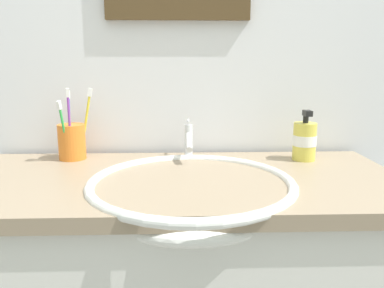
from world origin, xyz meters
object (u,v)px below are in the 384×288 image
(toothbrush_green, at_px, (64,127))
(soap_dispenser, at_px, (305,140))
(toothbrush_cup, at_px, (73,142))
(toothbrush_yellow, at_px, (87,118))
(toothbrush_blue, at_px, (70,119))
(faucet, at_px, (190,140))
(toothbrush_purple, at_px, (70,120))

(toothbrush_green, height_order, soap_dispenser, toothbrush_green)
(toothbrush_cup, xyz_separation_m, toothbrush_yellow, (0.04, 0.01, 0.07))
(toothbrush_blue, relative_size, soap_dispenser, 1.31)
(soap_dispenser, bearing_deg, toothbrush_green, -179.62)
(toothbrush_cup, distance_m, toothbrush_green, 0.07)
(toothbrush_blue, bearing_deg, faucet, -6.26)
(toothbrush_yellow, height_order, soap_dispenser, toothbrush_yellow)
(faucet, xyz_separation_m, toothbrush_cup, (-0.35, 0.01, -0.00))
(toothbrush_cup, distance_m, toothbrush_purple, 0.08)
(toothbrush_purple, bearing_deg, toothbrush_green, -154.25)
(toothbrush_cup, relative_size, toothbrush_blue, 0.54)
(faucet, height_order, toothbrush_blue, toothbrush_blue)
(faucet, height_order, soap_dispenser, soap_dispenser)
(toothbrush_yellow, height_order, toothbrush_purple, toothbrush_purple)
(toothbrush_yellow, bearing_deg, soap_dispenser, -4.25)
(toothbrush_blue, bearing_deg, toothbrush_yellow, -18.77)
(faucet, bearing_deg, toothbrush_cup, 178.89)
(toothbrush_yellow, height_order, toothbrush_green, toothbrush_yellow)
(faucet, bearing_deg, toothbrush_green, -174.92)
(soap_dispenser, bearing_deg, faucet, 175.43)
(faucet, xyz_separation_m, toothbrush_purple, (-0.34, -0.02, 0.07))
(faucet, relative_size, soap_dispenser, 0.94)
(toothbrush_cup, xyz_separation_m, toothbrush_purple, (0.01, -0.03, 0.07))
(toothbrush_purple, bearing_deg, faucet, 4.05)
(toothbrush_cup, bearing_deg, toothbrush_green, -105.40)
(toothbrush_yellow, distance_m, soap_dispenser, 0.65)
(toothbrush_yellow, relative_size, toothbrush_blue, 1.05)
(toothbrush_cup, height_order, toothbrush_purple, toothbrush_purple)
(faucet, xyz_separation_m, soap_dispenser, (0.34, -0.03, 0.00))
(toothbrush_green, bearing_deg, faucet, 5.08)
(toothbrush_yellow, xyz_separation_m, toothbrush_blue, (-0.06, 0.02, -0.00))
(faucet, distance_m, toothbrush_blue, 0.37)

